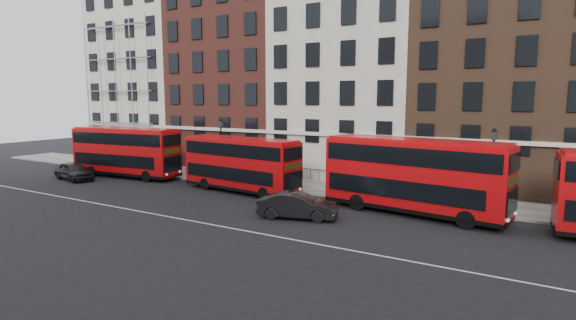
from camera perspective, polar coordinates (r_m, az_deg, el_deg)
The scene contains 13 objects.
ground at distance 27.81m, azimuth -6.51°, elevation -7.26°, with size 120.00×120.00×0.00m, color black.
pavement at distance 36.48m, azimuth 3.50°, elevation -3.46°, with size 80.00×5.00×0.15m, color gray.
kerb at distance 34.32m, azimuth 1.59°, elevation -4.16°, with size 80.00×0.30×0.16m, color gray.
road_centre_line at distance 26.31m, azimuth -9.17°, elevation -8.19°, with size 70.00×0.12×0.01m, color white.
building_terrace at distance 42.69m, azimuth 7.87°, elevation 11.84°, with size 64.00×11.95×22.00m.
bus_a at distance 43.74m, azimuth -19.95°, elevation 1.10°, with size 10.99×3.59×4.54m.
bus_b at distance 34.73m, azimuth -6.07°, elevation -0.39°, with size 10.26×3.51×4.23m.
bus_c at distance 28.87m, azimuth 15.58°, elevation -1.76°, with size 11.56×4.20×4.75m.
car_rear at distance 44.24m, azimuth -25.53°, elevation -1.26°, with size 1.89×4.70×1.60m, color black.
car_front at distance 27.28m, azimuth 1.21°, elevation -5.80°, with size 1.67×4.79×1.58m, color black.
lamp_post_left at distance 39.65m, azimuth -8.48°, elevation 1.78°, with size 0.44×0.44×5.33m.
lamp_post_right at distance 30.17m, azimuth 24.50°, elevation -0.76°, with size 0.44×0.44×5.33m.
iron_railings at distance 38.31m, azimuth 5.01°, elevation -2.05°, with size 6.60×0.06×1.00m, color black, non-canonical shape.
Camera 1 is at (16.29, -21.35, 7.25)m, focal length 28.00 mm.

